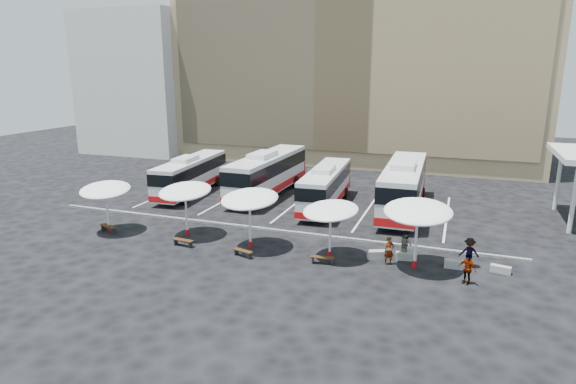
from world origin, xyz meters
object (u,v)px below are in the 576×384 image
(sunshade_1, at_px, (185,191))
(sunshade_3, at_px, (331,211))
(passenger_1, at_px, (406,244))
(sunshade_0, at_px, (105,190))
(wood_bench_2, at_px, (243,252))
(bus_2, at_px, (326,185))
(sunshade_2, at_px, (250,199))
(bus_1, at_px, (268,172))
(conc_bench_3, at_px, (501,269))
(conc_bench_1, at_px, (406,256))
(conc_bench_2, at_px, (456,264))
(bus_3, at_px, (404,185))
(conc_bench_0, at_px, (379,255))
(passenger_3, at_px, (469,253))
(passenger_2, at_px, (467,269))
(wood_bench_3, at_px, (322,258))
(sunshade_4, at_px, (418,212))
(wood_bench_0, at_px, (109,227))
(wood_bench_1, at_px, (183,241))
(passenger_0, at_px, (389,251))

(sunshade_1, xyz_separation_m, sunshade_3, (10.01, -0.51, -0.18))
(passenger_1, bearing_deg, sunshade_0, 58.48)
(passenger_1, bearing_deg, wood_bench_2, 71.30)
(bus_2, xyz_separation_m, sunshade_2, (-1.93, -10.57, 1.40))
(bus_1, bearing_deg, bus_2, -16.99)
(conc_bench_3, bearing_deg, conc_bench_1, 178.86)
(wood_bench_2, bearing_deg, conc_bench_2, 11.62)
(bus_3, relative_size, conc_bench_0, 9.73)
(bus_1, distance_m, sunshade_3, 15.37)
(wood_bench_2, bearing_deg, passenger_3, 13.06)
(bus_2, xyz_separation_m, sunshade_1, (-6.85, -9.96, 1.31))
(passenger_2, relative_size, passenger_3, 0.95)
(conc_bench_1, bearing_deg, wood_bench_2, -163.26)
(sunshade_2, height_order, wood_bench_3, sunshade_2)
(wood_bench_3, relative_size, conc_bench_2, 1.14)
(wood_bench_2, bearing_deg, sunshade_4, 10.10)
(sunshade_4, height_order, wood_bench_3, sunshade_4)
(wood_bench_0, relative_size, passenger_2, 0.96)
(wood_bench_3, xyz_separation_m, conc_bench_0, (2.93, 1.87, -0.08))
(wood_bench_1, relative_size, passenger_2, 0.88)
(wood_bench_0, distance_m, passenger_2, 23.08)
(sunshade_4, height_order, conc_bench_1, sunshade_4)
(sunshade_1, xyz_separation_m, passenger_3, (17.76, 0.78, -2.21))
(conc_bench_1, distance_m, passenger_0, 1.46)
(bus_1, height_order, conc_bench_1, bus_1)
(bus_1, xyz_separation_m, conc_bench_1, (13.35, -11.28, -1.81))
(wood_bench_3, bearing_deg, conc_bench_3, 12.43)
(sunshade_0, relative_size, sunshade_4, 1.12)
(bus_1, relative_size, passenger_0, 7.64)
(passenger_3, bearing_deg, conc_bench_3, 165.28)
(wood_bench_0, relative_size, conc_bench_3, 1.48)
(bus_3, distance_m, sunshade_0, 22.01)
(sunshade_1, relative_size, wood_bench_3, 2.62)
(bus_1, relative_size, sunshade_2, 3.08)
(bus_2, distance_m, sunshade_3, 10.99)
(conc_bench_1, xyz_separation_m, conc_bench_2, (2.76, -0.31, 0.01))
(conc_bench_0, distance_m, conc_bench_2, 4.31)
(bus_2, xyz_separation_m, conc_bench_3, (12.60, -9.44, -1.56))
(bus_1, bearing_deg, wood_bench_2, -72.22)
(sunshade_2, bearing_deg, wood_bench_1, -163.54)
(passenger_0, bearing_deg, passenger_1, 26.82)
(bus_3, bearing_deg, bus_2, -172.47)
(conc_bench_0, xyz_separation_m, passenger_3, (4.97, 0.49, 0.61))
(conc_bench_1, bearing_deg, sunshade_2, -172.50)
(wood_bench_3, relative_size, conc_bench_1, 1.18)
(passenger_3, bearing_deg, sunshade_0, -1.41)
(bus_1, xyz_separation_m, sunshade_0, (-6.53, -13.01, 0.92))
(bus_2, xyz_separation_m, sunshade_0, (-12.37, -11.06, 1.19))
(wood_bench_3, height_order, conc_bench_3, wood_bench_3)
(passenger_0, bearing_deg, bus_1, 103.56)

